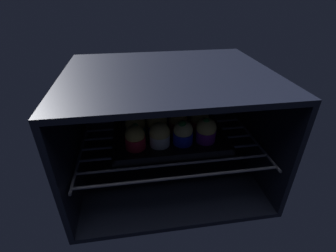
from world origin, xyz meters
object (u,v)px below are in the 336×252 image
object	(u,v)px
baking_tray	(168,133)
muffin_row1_col0	(136,126)
muffin_row0_col0	(135,138)
muffin_row0_col2	(183,133)
muffin_row1_col3	(199,121)
muffin_row2_col3	(195,111)
muffin_row0_col1	(160,135)
muffin_row0_col3	(206,130)
muffin_row2_col0	(134,114)
muffin_row1_col2	(178,122)
muffin_row1_col1	(157,123)
muffin_row2_col2	(175,113)
muffin_row2_col1	(156,114)

from	to	relation	value
baking_tray	muffin_row1_col0	world-z (taller)	muffin_row1_col0
muffin_row0_col0	muffin_row0_col2	world-z (taller)	muffin_row0_col2
muffin_row1_col3	muffin_row2_col3	xyz separation A→B (cm)	(0.26, 6.52, 0.06)
muffin_row0_col1	muffin_row0_col3	world-z (taller)	muffin_row0_col3
muffin_row0_col3	muffin_row0_col2	bearing A→B (deg)	-179.51
muffin_row0_col2	muffin_row2_col0	bearing A→B (deg)	136.00
muffin_row1_col3	muffin_row1_col2	bearing A→B (deg)	179.32
muffin_row1_col1	muffin_row2_col2	bearing A→B (deg)	44.48
muffin_row0_col2	muffin_row1_col3	distance (cm)	9.64
muffin_row2_col1	muffin_row2_col2	xyz separation A→B (cm)	(6.66, 0.18, -0.29)
muffin_row0_col3	muffin_row2_col1	distance (cm)	19.14
muffin_row0_col1	muffin_row0_col3	xyz separation A→B (cm)	(14.04, -0.01, 0.25)
muffin_row2_col2	muffin_row0_col3	bearing A→B (deg)	-61.90
muffin_row1_col1	muffin_row2_col2	size ratio (longest dim) A/B	1.04
muffin_row1_col1	muffin_row2_col3	distance (cm)	15.64
muffin_row1_col3	muffin_row2_col2	world-z (taller)	muffin_row2_col2
muffin_row0_col1	muffin_row2_col1	distance (cm)	13.23
muffin_row1_col1	muffin_row1_col2	distance (cm)	6.86
muffin_row0_col0	muffin_row1_col1	world-z (taller)	muffin_row1_col1
muffin_row1_col0	muffin_row1_col3	xyz separation A→B (cm)	(20.58, 0.34, -0.14)
muffin_row0_col3	muffin_row2_col0	distance (cm)	24.95
muffin_row1_col1	muffin_row2_col2	distance (cm)	9.75
muffin_row0_col1	muffin_row2_col0	bearing A→B (deg)	117.55
muffin_row1_col3	muffin_row2_col0	world-z (taller)	muffin_row2_col0
muffin_row1_col0	muffin_row1_col1	distance (cm)	6.71
muffin_row1_col0	muffin_row0_col3	bearing A→B (deg)	-17.10
muffin_row0_col3	muffin_row2_col0	bearing A→B (deg)	147.46
muffin_row0_col0	muffin_row2_col1	xyz separation A→B (cm)	(7.37, 13.56, 0.20)
muffin_row0_col3	muffin_row1_col2	world-z (taller)	muffin_row0_col3
muffin_row2_col1	muffin_row2_col2	world-z (taller)	same
muffin_row1_col2	muffin_row1_col3	distance (cm)	7.02
baking_tray	muffin_row0_col3	size ratio (longest dim) A/B	4.28
muffin_row0_col3	muffin_row2_col2	bearing A→B (deg)	118.10
muffin_row0_col2	muffin_row2_col1	bearing A→B (deg)	116.91
muffin_row0_col2	muffin_row2_col2	world-z (taller)	muffin_row0_col2
muffin_row0_col2	baking_tray	bearing A→B (deg)	116.91
muffin_row0_col0	muffin_row1_col1	xyz separation A→B (cm)	(7.07, 6.91, 0.28)
muffin_row0_col2	muffin_row1_col0	bearing A→B (deg)	154.82
muffin_row1_col1	muffin_row2_col0	bearing A→B (deg)	135.33
muffin_row0_col2	muffin_row2_col2	bearing A→B (deg)	90.39
muffin_row2_col2	muffin_row2_col1	bearing A→B (deg)	-178.46
muffin_row2_col1	muffin_row0_col2	bearing A→B (deg)	-63.09
muffin_row0_col1	muffin_row2_col0	xyz separation A→B (cm)	(-6.99, 13.41, 0.43)
muffin_row1_col2	muffin_row1_col3	size ratio (longest dim) A/B	1.01
muffin_row2_col2	muffin_row2_col3	xyz separation A→B (cm)	(7.18, -0.14, 0.09)
muffin_row0_col2	muffin_row0_col3	world-z (taller)	muffin_row0_col3
muffin_row1_col3	muffin_row2_col3	bearing A→B (deg)	87.69
baking_tray	muffin_row0_col1	xyz separation A→B (cm)	(-3.51, -6.75, 3.94)
muffin_row1_col0	baking_tray	bearing A→B (deg)	1.97
muffin_row2_col0	muffin_row2_col3	bearing A→B (deg)	-0.40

